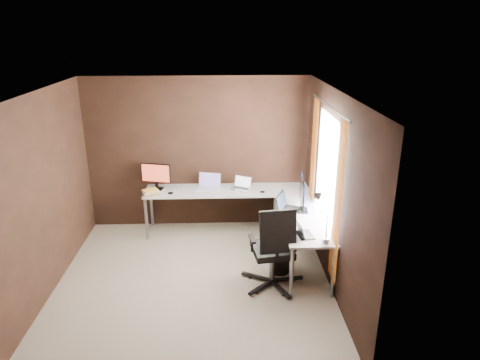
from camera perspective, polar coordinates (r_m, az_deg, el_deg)
name	(u,v)px	position (r m, az deg, el deg)	size (l,w,h in m)	color
room	(218,190)	(5.37, -2.98, -1.39)	(3.60, 3.60, 2.50)	tan
desk	(252,203)	(6.51, 1.62, -3.14)	(2.65, 2.25, 0.73)	white
drawer_pedestal	(288,222)	(6.82, 6.47, -5.60)	(0.42, 0.50, 0.60)	white
monitor_left	(156,175)	(6.99, -11.15, 0.69)	(0.48, 0.18, 0.42)	black
monitor_right	(302,193)	(6.08, 8.28, -1.68)	(0.17, 0.60, 0.49)	black
laptop_white	(209,185)	(6.95, -4.18, -0.73)	(0.41, 0.34, 0.24)	white
laptop_silver	(242,186)	(6.91, 0.21, -0.84)	(0.37, 0.34, 0.21)	silver
laptop_black_big	(285,207)	(6.14, 6.07, -3.62)	(0.40, 0.46, 0.25)	black
laptop_black_small	(303,233)	(5.47, 8.42, -6.96)	(0.23, 0.29, 0.18)	black
book_stack	(151,192)	(6.84, -11.82, -1.59)	(0.29, 0.27, 0.08)	#9B7753
mouse_left	(170,193)	(6.79, -9.25, -1.73)	(0.09, 0.06, 0.04)	black
mouse_corner	(262,192)	(6.77, 3.02, -1.58)	(0.08, 0.05, 0.03)	black
desk_lamp	(321,212)	(5.23, 10.77, -4.15)	(0.20, 0.23, 0.62)	slate
office_chair	(273,263)	(5.64, 4.40, -10.95)	(0.65, 0.65, 1.15)	black
wastebasket	(280,262)	(6.03, 5.39, -10.88)	(0.25, 0.25, 0.29)	black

